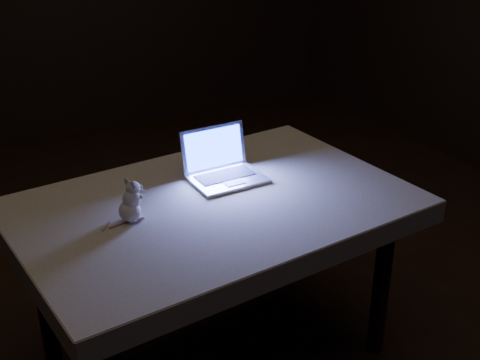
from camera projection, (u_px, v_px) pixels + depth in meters
floor at (210, 347)px, 2.51m from camera, size 5.00×5.00×0.00m
table at (215, 284)px, 2.32m from camera, size 1.29×0.88×0.66m
tablecloth at (185, 215)px, 2.16m from camera, size 1.38×0.97×0.08m
laptop at (228, 159)px, 2.28m from camera, size 0.26×0.23×0.17m
plush_mouse at (129, 201)px, 2.02m from camera, size 0.11×0.11×0.14m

